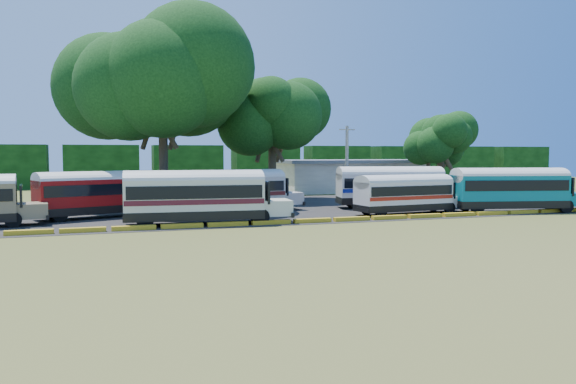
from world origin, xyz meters
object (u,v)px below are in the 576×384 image
object	(u,v)px
bus_red	(100,191)
tree_west	(162,77)
bus_teal	(512,187)
bus_cream_west	(198,194)
bus_white_red	(406,192)

from	to	relation	value
bus_red	tree_west	xyz separation A→B (m)	(5.43, 6.82, 9.55)
tree_west	bus_red	bearing A→B (deg)	-128.50
bus_teal	bus_red	bearing A→B (deg)	-179.26
bus_cream_west	bus_white_red	xyz separation A→B (m)	(16.62, 1.09, -0.31)
bus_cream_west	bus_white_red	size ratio (longest dim) A/B	1.17
bus_red	bus_white_red	xyz separation A→B (m)	(22.83, -5.46, -0.22)
bus_cream_west	bus_teal	distance (m)	25.72
bus_cream_west	bus_red	bearing A→B (deg)	138.42
bus_red	bus_white_red	size ratio (longest dim) A/B	1.12
bus_white_red	tree_west	size ratio (longest dim) A/B	0.59
bus_red	bus_white_red	world-z (taller)	bus_red
bus_white_red	tree_west	world-z (taller)	tree_west
bus_white_red	tree_west	bearing A→B (deg)	139.49
bus_red	bus_teal	xyz separation A→B (m)	(31.93, -6.77, 0.08)
bus_teal	bus_white_red	bearing A→B (deg)	-175.49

